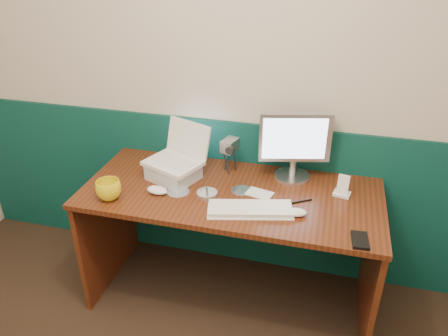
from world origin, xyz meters
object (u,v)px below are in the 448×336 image
(laptop, at_px, (172,145))
(keyboard, at_px, (250,210))
(camcorder, at_px, (230,157))
(mug, at_px, (109,190))
(monitor, at_px, (294,147))
(desk, at_px, (231,247))

(laptop, height_order, keyboard, laptop)
(laptop, height_order, camcorder, laptop)
(camcorder, bearing_deg, mug, -125.51)
(monitor, bearing_deg, keyboard, -125.58)
(monitor, bearing_deg, desk, -155.81)
(camcorder, bearing_deg, desk, -59.43)
(desk, height_order, keyboard, keyboard)
(desk, relative_size, laptop, 5.51)
(monitor, distance_m, keyboard, 0.47)
(monitor, height_order, camcorder, monitor)
(mug, bearing_deg, camcorder, 39.75)
(mug, relative_size, camcorder, 0.69)
(mug, xyz_separation_m, camcorder, (0.54, 0.45, 0.04))
(keyboard, bearing_deg, monitor, 54.42)
(keyboard, bearing_deg, mug, 171.14)
(monitor, distance_m, mug, 1.02)
(keyboard, xyz_separation_m, mug, (-0.74, -0.06, 0.04))
(laptop, height_order, monitor, monitor)
(monitor, bearing_deg, camcorder, 169.03)
(keyboard, bearing_deg, laptop, 141.96)
(desk, height_order, camcorder, camcorder)
(camcorder, bearing_deg, monitor, 17.55)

